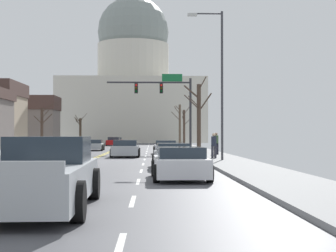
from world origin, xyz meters
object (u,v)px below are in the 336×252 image
sedan_near_03 (173,156)px  sedan_near_01 (126,149)px  sedan_oncoming_01 (77,143)px  pedestrian_01 (214,144)px  sedan_near_02 (174,153)px  pedestrian_00 (216,142)px  sedan_oncoming_00 (94,145)px  sedan_oncoming_03 (117,141)px  pickup_truck_near_05 (44,176)px  street_lamp_right (218,73)px  sedan_oncoming_02 (114,142)px  sedan_near_00 (166,148)px  sedan_near_04 (180,164)px  signal_gantry (167,96)px

sedan_near_03 → sedan_near_01: bearing=103.3°
sedan_oncoming_01 → pedestrian_01: (13.17, -30.04, 0.42)m
sedan_near_01 → sedan_near_02: size_ratio=1.00×
pedestrian_00 → sedan_oncoming_00: bearing=127.5°
sedan_oncoming_01 → pedestrian_00: 27.91m
sedan_oncoming_03 → sedan_near_02: bearing=-82.3°
pickup_truck_near_05 → street_lamp_right: bearing=71.1°
sedan_oncoming_02 → pedestrian_00: (10.43, -35.97, 0.47)m
sedan_oncoming_00 → sedan_oncoming_01: bearing=107.9°
sedan_near_00 → sedan_oncoming_00: 11.66m
sedan_near_02 → sedan_near_03: bearing=-93.4°
pedestrian_01 → sedan_oncoming_00: bearing=116.3°
sedan_near_01 → sedan_oncoming_02: size_ratio=1.04×
sedan_oncoming_02 → pedestrian_00: 37.46m
street_lamp_right → pedestrian_01: street_lamp_right is taller
sedan_near_02 → sedan_oncoming_01: (-10.55, 31.90, 0.08)m
sedan_near_02 → pickup_truck_near_05: (-3.78, -18.88, 0.19)m
sedan_near_01 → sedan_near_00: bearing=60.9°
street_lamp_right → sedan_oncoming_00: size_ratio=2.08×
sedan_near_01 → sedan_near_04: size_ratio=1.04×
street_lamp_right → sedan_near_00: street_lamp_right is taller
pedestrian_00 → sedan_near_03: bearing=-106.2°
street_lamp_right → sedan_near_03: 7.67m
sedan_near_03 → pedestrian_01: pedestrian_01 is taller
sedan_oncoming_00 → pedestrian_00: (10.86, -14.13, 0.54)m
sedan_near_04 → sedan_oncoming_02: size_ratio=0.99×
pickup_truck_near_05 → sedan_oncoming_03: bearing=92.7°
pedestrian_00 → sedan_oncoming_01: bearing=120.3°
signal_gantry → sedan_near_04: signal_gantry is taller
signal_gantry → pedestrian_00: signal_gantry is taller
sedan_oncoming_03 → pickup_truck_near_05: bearing=-87.3°
signal_gantry → sedan_oncoming_02: 28.35m
sedan_oncoming_00 → pedestrian_01: size_ratio=2.66×
sedan_oncoming_01 → sedan_near_02: bearing=-71.7°
sedan_near_01 → pedestrian_00: (6.83, 0.69, 0.47)m
street_lamp_right → pickup_truck_near_05: size_ratio=1.53×
sedan_near_00 → sedan_near_01: bearing=-119.1°
sedan_near_01 → sedan_oncoming_02: (-3.61, 36.66, 0.00)m
sedan_oncoming_02 → pedestrian_01: (9.52, -41.92, 0.44)m
sedan_near_04 → pedestrian_01: size_ratio=2.72×
pedestrian_00 → sedan_oncoming_03: bearing=103.4°
sedan_near_00 → sedan_oncoming_02: (-6.72, 31.07, 0.05)m
sedan_oncoming_01 → sedan_oncoming_00: bearing=-72.1°
sedan_near_01 → pickup_truck_near_05: (-0.49, -25.99, 0.14)m
sedan_near_02 → sedan_oncoming_02: 44.32m
sedan_oncoming_01 → pedestrian_01: bearing=-66.3°
signal_gantry → pedestrian_00: 10.41m
street_lamp_right → sedan_near_04: size_ratio=2.04×
pickup_truck_near_05 → pedestrian_01: bearing=72.8°
pedestrian_01 → sedan_near_01: bearing=138.4°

